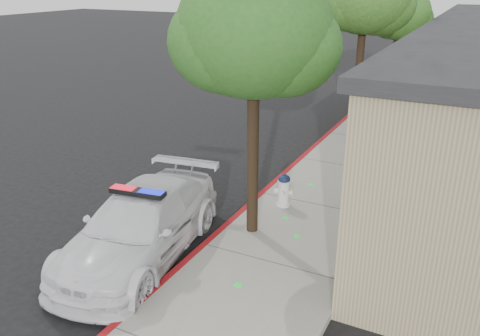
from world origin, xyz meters
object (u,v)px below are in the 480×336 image
at_px(police_car, 140,226).
at_px(fire_hydrant, 284,190).
at_px(street_tree_near, 254,38).
at_px(street_tree_far, 400,16).

distance_m(police_car, fire_hydrant, 3.82).
distance_m(fire_hydrant, street_tree_near, 4.13).
bearing_deg(police_car, fire_hydrant, 52.68).
xyz_separation_m(police_car, fire_hydrant, (1.87, 3.32, -0.13)).
bearing_deg(street_tree_near, police_car, -133.56).
relative_size(fire_hydrant, street_tree_far, 0.17).
height_order(police_car, street_tree_far, street_tree_far).
height_order(police_car, fire_hydrant, police_car).
height_order(fire_hydrant, street_tree_near, street_tree_near).
bearing_deg(street_tree_far, police_car, -97.88).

